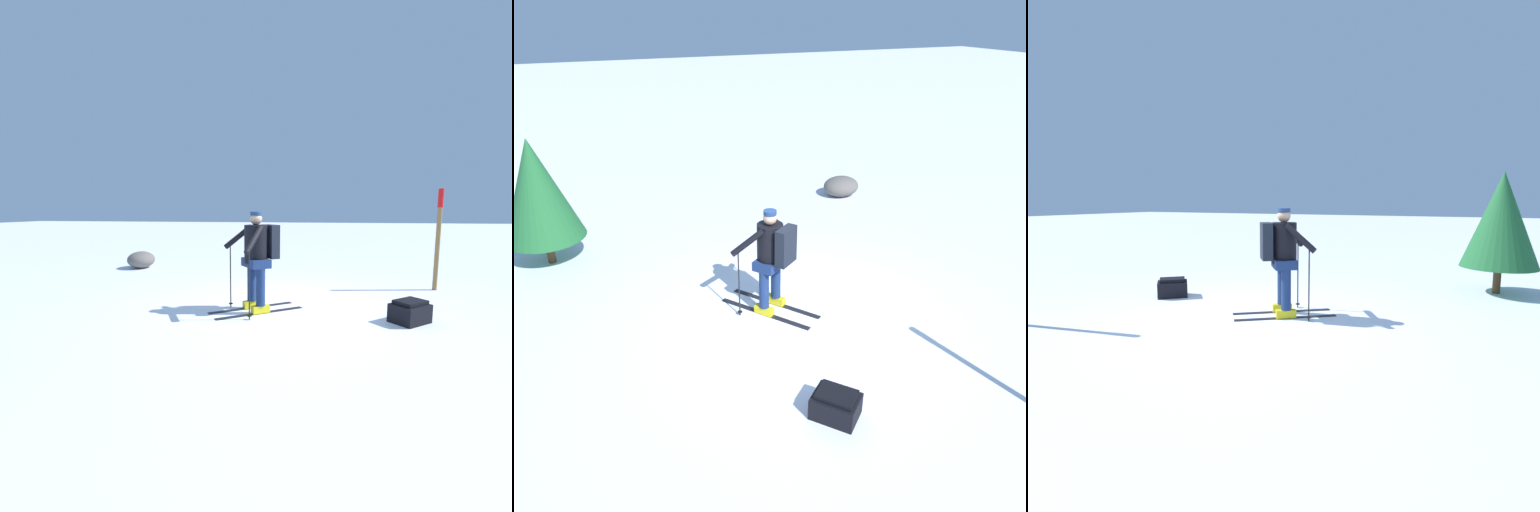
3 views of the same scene
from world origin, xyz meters
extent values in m
plane|color=white|center=(0.00, 0.00, 0.00)|extent=(80.00, 80.00, 0.00)
cube|color=black|center=(-0.47, 0.33, 0.01)|extent=(0.97, 1.33, 0.01)
cube|color=yellow|center=(-0.47, 0.33, 0.07)|extent=(0.26, 0.31, 0.12)
cylinder|color=navy|center=(-0.47, 0.33, 0.47)|extent=(0.15, 0.15, 0.68)
cube|color=black|center=(-0.19, 0.52, 0.01)|extent=(0.97, 1.33, 0.01)
cube|color=yellow|center=(-0.19, 0.52, 0.07)|extent=(0.26, 0.31, 0.12)
cylinder|color=navy|center=(-0.19, 0.52, 0.47)|extent=(0.15, 0.15, 0.68)
cube|color=navy|center=(-0.33, 0.43, 0.81)|extent=(0.59, 0.55, 0.14)
cylinder|color=black|center=(-0.33, 0.43, 1.12)|extent=(0.39, 0.39, 0.62)
sphere|color=tan|center=(-0.33, 0.43, 1.54)|extent=(0.20, 0.20, 0.20)
cylinder|color=navy|center=(-0.33, 0.43, 1.62)|extent=(0.19, 0.19, 0.06)
cube|color=black|center=(-0.17, 0.20, 1.16)|extent=(0.40, 0.34, 0.55)
cylinder|color=black|center=(-0.82, 0.45, 0.56)|extent=(0.02, 0.02, 1.11)
cylinder|color=black|center=(-0.82, 0.45, 0.06)|extent=(0.07, 0.07, 0.01)
cylinder|color=black|center=(-0.69, 0.40, 1.23)|extent=(0.50, 0.26, 0.43)
cylinder|color=black|center=(-0.18, 0.90, 0.56)|extent=(0.02, 0.02, 1.11)
cylinder|color=black|center=(-0.18, 0.90, 0.06)|extent=(0.07, 0.07, 0.01)
cylinder|color=black|center=(-0.18, 0.75, 1.23)|extent=(0.09, 0.50, 0.43)
cube|color=black|center=(-0.55, -1.95, 0.14)|extent=(0.64, 0.66, 0.28)
cube|color=black|center=(-0.55, -1.95, 0.31)|extent=(0.53, 0.54, 0.06)
ellipsoid|color=#5B5651|center=(3.34, 4.43, 0.24)|extent=(0.88, 0.75, 0.48)
cylinder|color=#4C331E|center=(-3.37, 3.49, 0.25)|extent=(0.14, 0.14, 0.51)
cone|color=#1E5B2D|center=(-3.37, 3.49, 1.40)|extent=(1.38, 1.38, 1.79)
camera|label=1|loc=(-5.82, -0.49, 1.68)|focal=24.00mm
camera|label=2|loc=(-2.97, -5.60, 4.28)|focal=35.00mm
camera|label=3|loc=(5.12, 2.97, 1.78)|focal=28.00mm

